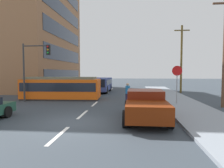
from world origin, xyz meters
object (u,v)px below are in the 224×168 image
utility_pole_mid (181,58)px  pickup_truck_parked (146,105)px  pedestrian_crossing (128,92)px  parked_sedan_mid (58,89)px  city_bus (99,84)px  traffic_light_mast (34,61)px  streetcar_tram (62,88)px  parked_sedan_far (75,85)px  stop_sign (177,77)px

utility_pole_mid → pickup_truck_parked: bearing=-110.1°
pedestrian_crossing → parked_sedan_mid: (-8.04, 6.20, -0.32)m
pickup_truck_parked → city_bus: bearing=108.4°
pedestrian_crossing → traffic_light_mast: 8.33m
streetcar_tram → parked_sedan_far: bearing=99.2°
utility_pole_mid → parked_sedan_mid: bearing=-167.5°
parked_sedan_mid → parked_sedan_far: same height
streetcar_tram → stop_sign: 10.26m
pedestrian_crossing → utility_pole_mid: (6.35, 9.39, 3.33)m
streetcar_tram → pedestrian_crossing: 6.58m
traffic_light_mast → utility_pole_mid: 16.83m
city_bus → parked_sedan_far: city_bus is taller
stop_sign → traffic_light_mast: size_ratio=0.58×
pickup_truck_parked → utility_pole_mid: utility_pole_mid is taller
streetcar_tram → pickup_truck_parked: 10.32m
pedestrian_crossing → parked_sedan_far: bearing=122.5°
stop_sign → traffic_light_mast: (-11.68, 0.61, 1.25)m
traffic_light_mast → parked_sedan_mid: bearing=91.1°
parked_sedan_mid → utility_pole_mid: bearing=12.5°
city_bus → utility_pole_mid: 10.57m
pickup_truck_parked → stop_sign: (2.73, 5.06, 1.40)m
traffic_light_mast → utility_pole_mid: bearing=31.8°
parked_sedan_mid → stop_sign: stop_sign is taller
pedestrian_crossing → pickup_truck_parked: (1.02, -5.14, -0.15)m
stop_sign → traffic_light_mast: 11.77m
parked_sedan_far → traffic_light_mast: traffic_light_mast is taller
parked_sedan_far → pedestrian_crossing: bearing=-57.5°
stop_sign → streetcar_tram: bearing=166.9°
pickup_truck_parked → traffic_light_mast: bearing=147.6°
streetcar_tram → pedestrian_crossing: size_ratio=4.27×
pedestrian_crossing → utility_pole_mid: size_ratio=0.20×
city_bus → parked_sedan_mid: city_bus is taller
streetcar_tram → stop_sign: stop_sign is taller
utility_pole_mid → traffic_light_mast: bearing=-148.2°
streetcar_tram → traffic_light_mast: size_ratio=1.44×
pickup_truck_parked → utility_pole_mid: size_ratio=0.61×
city_bus → stop_sign: size_ratio=1.95×
city_bus → utility_pole_mid: (10.06, 0.31, 3.24)m
pedestrian_crossing → parked_sedan_far: (-7.80, 12.24, -0.32)m
parked_sedan_far → stop_sign: 16.96m
stop_sign → utility_pole_mid: size_ratio=0.35×
parked_sedan_mid → traffic_light_mast: (0.11, -5.67, 2.82)m
city_bus → stop_sign: stop_sign is taller
parked_sedan_far → utility_pole_mid: 14.89m
streetcar_tram → parked_sedan_far: 10.14m
city_bus → pickup_truck_parked: size_ratio=1.12×
streetcar_tram → parked_sedan_mid: 4.40m
pedestrian_crossing → parked_sedan_mid: pedestrian_crossing is taller
pedestrian_crossing → parked_sedan_mid: bearing=142.3°
parked_sedan_mid → parked_sedan_far: 6.04m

